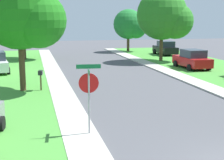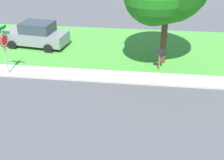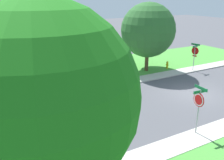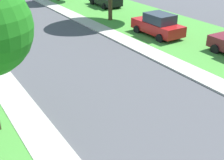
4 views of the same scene
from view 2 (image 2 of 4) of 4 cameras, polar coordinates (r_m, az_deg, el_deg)
name	(u,v)px [view 2 (image 2 of 4)]	position (r m, az deg, el deg)	size (l,w,h in m)	color
sidewalk_west	(143,78)	(16.58, 5.93, 0.33)	(1.40, 56.00, 0.10)	#B7B2A8
lawn_west	(146,48)	(20.89, 6.38, 6.09)	(8.00, 56.00, 0.08)	#479338
stop_sign_far_corner	(4,43)	(17.31, -19.79, 6.63)	(0.92, 0.92, 2.77)	#9E9EA3
car_grey_driveway_right	(36,35)	(21.40, -14.17, 8.32)	(2.48, 4.51, 1.76)	gray
mailbox	(160,55)	(17.30, 9.05, 4.80)	(0.31, 0.51, 1.31)	brown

